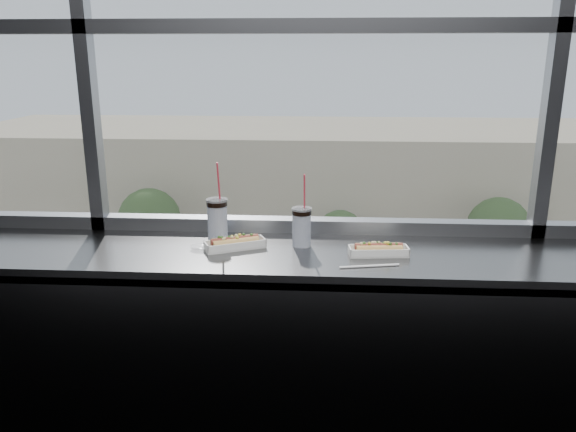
# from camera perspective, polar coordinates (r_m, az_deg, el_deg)

# --- Properties ---
(wall_back_lower) EXTENTS (6.00, 0.00, 6.00)m
(wall_back_lower) POSITION_cam_1_polar(r_m,az_deg,el_deg) (2.81, 2.40, -12.33)
(wall_back_lower) COLOR black
(wall_back_lower) RESTS_ON ground
(counter) EXTENTS (6.00, 0.55, 0.06)m
(counter) POSITION_cam_1_polar(r_m,az_deg,el_deg) (2.34, 2.39, -4.28)
(counter) COLOR slate
(counter) RESTS_ON ground
(counter_fascia) EXTENTS (6.00, 0.04, 1.04)m
(counter_fascia) POSITION_cam_1_polar(r_m,az_deg,el_deg) (2.35, 2.08, -18.44)
(counter_fascia) COLOR slate
(counter_fascia) RESTS_ON ground
(hotdog_tray_left) EXTENTS (0.26, 0.18, 0.06)m
(hotdog_tray_left) POSITION_cam_1_polar(r_m,az_deg,el_deg) (2.36, -5.41, -2.73)
(hotdog_tray_left) COLOR white
(hotdog_tray_left) RESTS_ON counter
(hotdog_tray_right) EXTENTS (0.25, 0.10, 0.06)m
(hotdog_tray_right) POSITION_cam_1_polar(r_m,az_deg,el_deg) (2.31, 9.18, -3.38)
(hotdog_tray_right) COLOR white
(hotdog_tray_right) RESTS_ON counter
(soda_cup_left) EXTENTS (0.10, 0.10, 0.35)m
(soda_cup_left) POSITION_cam_1_polar(r_m,az_deg,el_deg) (2.47, -7.19, -0.13)
(soda_cup_left) COLOR white
(soda_cup_left) RESTS_ON counter
(soda_cup_right) EXTENTS (0.09, 0.09, 0.32)m
(soda_cup_right) POSITION_cam_1_polar(r_m,az_deg,el_deg) (2.37, 1.39, -0.91)
(soda_cup_right) COLOR white
(soda_cup_right) RESTS_ON counter
(loose_straw) EXTENTS (0.23, 0.05, 0.01)m
(loose_straw) POSITION_cam_1_polar(r_m,az_deg,el_deg) (2.18, 8.26, -5.05)
(loose_straw) COLOR white
(loose_straw) RESTS_ON counter
(wrapper) EXTENTS (0.10, 0.07, 0.02)m
(wrapper) POSITION_cam_1_polar(r_m,az_deg,el_deg) (2.37, -8.74, -3.09)
(wrapper) COLOR silver
(wrapper) RESTS_ON counter
(plaza_ground) EXTENTS (120.00, 120.00, 0.00)m
(plaza_ground) POSITION_cam_1_polar(r_m,az_deg,el_deg) (47.74, 3.47, 0.27)
(plaza_ground) COLOR #A7A29C
(plaza_ground) RESTS_ON ground
(street_asphalt) EXTENTS (80.00, 10.00, 0.06)m
(street_asphalt) POSITION_cam_1_polar(r_m,az_deg,el_deg) (25.89, 3.17, -13.83)
(street_asphalt) COLOR black
(street_asphalt) RESTS_ON plaza_ground
(far_sidewalk) EXTENTS (80.00, 6.00, 0.04)m
(far_sidewalk) POSITION_cam_1_polar(r_m,az_deg,el_deg) (33.07, 3.32, -6.95)
(far_sidewalk) COLOR #A7A29C
(far_sidewalk) RESTS_ON plaza_ground
(far_building) EXTENTS (50.00, 14.00, 8.00)m
(far_building) POSITION_cam_1_polar(r_m,az_deg,el_deg) (41.44, 3.52, 3.55)
(far_building) COLOR #BFAF8E
(far_building) RESTS_ON plaza_ground
(car_far_b) EXTENTS (2.92, 5.86, 1.88)m
(car_far_b) POSITION_cam_1_polar(r_m,az_deg,el_deg) (29.04, 5.94, -8.28)
(car_far_b) COLOR #A20907
(car_far_b) RESTS_ON street_asphalt
(car_near_b) EXTENTS (2.97, 5.87, 1.88)m
(car_near_b) POSITION_cam_1_polar(r_m,az_deg,el_deg) (23.16, -16.03, -15.60)
(car_near_b) COLOR black
(car_near_b) RESTS_ON street_asphalt
(car_near_d) EXTENTS (2.78, 6.53, 2.17)m
(car_near_d) POSITION_cam_1_polar(r_m,az_deg,el_deg) (22.80, 20.22, -16.11)
(car_near_d) COLOR silver
(car_near_d) RESTS_ON street_asphalt
(car_far_a) EXTENTS (2.73, 5.91, 1.93)m
(car_far_a) POSITION_cam_1_polar(r_m,az_deg,el_deg) (30.71, -15.96, -7.41)
(car_far_a) COLOR black
(car_far_a) RESTS_ON street_asphalt
(car_far_c) EXTENTS (3.38, 6.87, 2.21)m
(car_far_c) POSITION_cam_1_polar(r_m,az_deg,el_deg) (31.09, 25.00, -7.76)
(car_far_c) COLOR silver
(car_far_c) RESTS_ON street_asphalt
(car_near_c) EXTENTS (3.47, 6.64, 2.11)m
(car_near_c) POSITION_cam_1_polar(r_m,az_deg,el_deg) (21.91, 5.45, -16.59)
(car_near_c) COLOR maroon
(car_near_c) RESTS_ON street_asphalt
(pedestrian_c) EXTENTS (1.01, 0.76, 2.27)m
(pedestrian_c) POSITION_cam_1_polar(r_m,az_deg,el_deg) (33.54, 13.40, -4.93)
(pedestrian_c) COLOR #66605B
(pedestrian_c) RESTS_ON far_sidewalk
(pedestrian_d) EXTENTS (0.87, 0.65, 1.96)m
(pedestrian_d) POSITION_cam_1_polar(r_m,az_deg,el_deg) (32.51, 16.94, -6.17)
(pedestrian_d) COLOR #66605B
(pedestrian_d) RESTS_ON far_sidewalk
(tree_left) EXTENTS (3.59, 3.59, 5.61)m
(tree_left) POSITION_cam_1_polar(r_m,az_deg,el_deg) (33.32, -13.89, -0.33)
(tree_left) COLOR #47382B
(tree_left) RESTS_ON far_sidewalk
(tree_center) EXTENTS (2.89, 2.89, 4.51)m
(tree_center) POSITION_cam_1_polar(r_m,az_deg,el_deg) (32.03, 5.31, -1.97)
(tree_center) COLOR #47382B
(tree_center) RESTS_ON far_sidewalk
(tree_right) EXTENTS (3.46, 3.46, 5.40)m
(tree_right) POSITION_cam_1_polar(r_m,az_deg,el_deg) (33.31, 20.59, -1.16)
(tree_right) COLOR #47382B
(tree_right) RESTS_ON far_sidewalk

